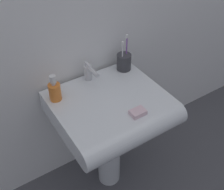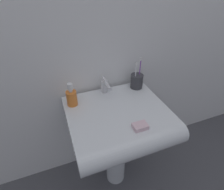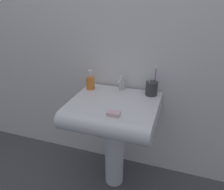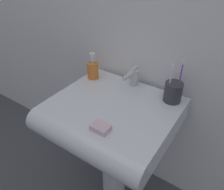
% 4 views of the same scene
% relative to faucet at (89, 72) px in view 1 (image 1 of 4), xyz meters
% --- Properties ---
extents(ground_plane, '(6.00, 6.00, 0.00)m').
position_rel_faucet_xyz_m(ground_plane, '(0.01, -0.19, -0.78)').
color(ground_plane, '#4C4C51').
rests_on(ground_plane, ground).
extents(sink_pedestal, '(0.14, 0.14, 0.60)m').
position_rel_faucet_xyz_m(sink_pedestal, '(0.01, -0.19, -0.48)').
color(sink_pedestal, white).
rests_on(sink_pedestal, ground).
extents(sink_basin, '(0.59, 0.54, 0.12)m').
position_rel_faucet_xyz_m(sink_basin, '(0.01, -0.24, -0.12)').
color(sink_basin, white).
rests_on(sink_basin, sink_pedestal).
extents(faucet, '(0.04, 0.14, 0.10)m').
position_rel_faucet_xyz_m(faucet, '(0.00, 0.00, 0.00)').
color(faucet, silver).
rests_on(faucet, sink_basin).
extents(toothbrush_cup, '(0.09, 0.09, 0.22)m').
position_rel_faucet_xyz_m(toothbrush_cup, '(0.23, -0.01, -0.00)').
color(toothbrush_cup, '#38383D').
rests_on(toothbrush_cup, sink_basin).
extents(soap_bottle, '(0.06, 0.06, 0.15)m').
position_rel_faucet_xyz_m(soap_bottle, '(-0.23, -0.05, 0.00)').
color(soap_bottle, orange).
rests_on(soap_bottle, sink_basin).
extents(bar_soap, '(0.08, 0.06, 0.02)m').
position_rel_faucet_xyz_m(bar_soap, '(0.06, -0.38, -0.04)').
color(bar_soap, silver).
rests_on(bar_soap, sink_basin).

